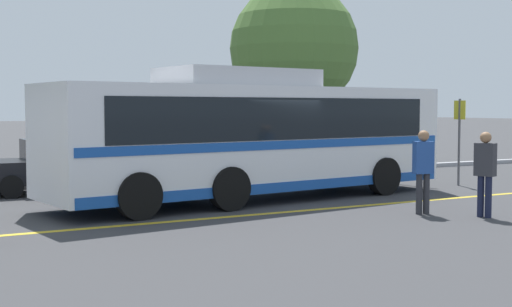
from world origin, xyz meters
The scene contains 9 objects.
ground_plane centered at (0.00, 0.00, 0.00)m, with size 220.00×220.00×0.00m, color #38383A.
lane_strip_0 centered at (0.09, -2.04, 0.00)m, with size 0.20×30.76×0.01m, color gold.
curb_strip centered at (0.09, 5.43, 0.07)m, with size 38.76×0.36×0.15m, color #99999E.
transit_bus centered at (0.07, 0.16, 1.64)m, with size 11.27×3.85×3.27m.
parked_car_1 centered at (-4.01, 4.24, 0.73)m, with size 4.01×2.02×1.46m.
pedestrian_1 centered at (2.10, -3.72, 1.05)m, with size 0.46×0.32×1.83m.
pedestrian_2 centered at (2.92, -4.70, 1.04)m, with size 0.35×0.47×1.81m.
bus_stop_sign centered at (6.95, 0.11, 1.62)m, with size 0.08×0.40×2.58m.
tree_1 centered at (6.77, 9.10, 4.70)m, with size 5.19×5.19×7.31m.
Camera 1 is at (-8.53, -15.47, 2.33)m, focal length 50.00 mm.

